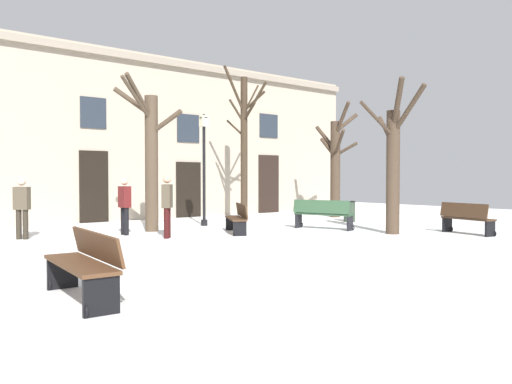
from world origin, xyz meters
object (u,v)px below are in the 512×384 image
at_px(streetlamp, 204,157).
at_px(bench_near_lamp, 237,218).
at_px(tree_near_facade, 244,142).
at_px(bench_near_center_tree, 84,264).
at_px(bench_back_to_back_right, 466,218).
at_px(bench_back_to_back_left, 323,214).
at_px(person_crossing_plaza, 167,203).
at_px(tree_left_of_center, 393,163).
at_px(tree_center, 150,156).
at_px(tree_foreground, 336,162).
at_px(person_by_shop_door, 125,203).
at_px(litter_bin, 349,211).
at_px(person_near_bench, 22,205).

distance_m(streetlamp, bench_near_lamp, 3.12).
xyz_separation_m(tree_near_facade, bench_near_center_tree, (-9.09, -8.42, -2.47)).
relative_size(bench_back_to_back_right, bench_back_to_back_left, 0.84).
xyz_separation_m(bench_near_center_tree, person_crossing_plaza, (4.19, 5.38, 0.45)).
distance_m(tree_left_of_center, bench_back_to_back_left, 2.72).
bearing_deg(tree_center, tree_foreground, 2.22).
height_order(tree_foreground, bench_back_to_back_left, tree_foreground).
bearing_deg(bench_near_center_tree, person_by_shop_door, 155.86).
distance_m(bench_back_to_back_right, bench_near_lamp, 6.52).
bearing_deg(bench_near_lamp, bench_back_to_back_right, 76.08).
bearing_deg(bench_near_center_tree, person_crossing_plaza, 146.07).
relative_size(tree_foreground, person_by_shop_door, 2.85).
bearing_deg(tree_left_of_center, bench_back_to_back_left, 106.05).
bearing_deg(streetlamp, litter_bin, -22.09).
distance_m(tree_near_facade, streetlamp, 2.43).
bearing_deg(bench_back_to_back_left, tree_center, 39.12).
bearing_deg(litter_bin, person_near_bench, 170.29).
distance_m(bench_near_center_tree, bench_near_lamp, 8.27).
xyz_separation_m(tree_center, person_near_bench, (-3.51, 0.35, -1.37)).
distance_m(streetlamp, person_crossing_plaza, 3.79).
xyz_separation_m(tree_foreground, streetlamp, (-6.21, 0.21, 0.05)).
distance_m(tree_foreground, bench_back_to_back_right, 7.09).
height_order(tree_foreground, person_crossing_plaza, tree_foreground).
height_order(bench_near_center_tree, bench_back_to_back_left, bench_back_to_back_left).
bearing_deg(bench_back_to_back_left, tree_left_of_center, 177.42).
distance_m(litter_bin, person_near_bench, 10.89).
bearing_deg(tree_left_of_center, litter_bin, 58.13).
bearing_deg(bench_near_lamp, litter_bin, 122.81).
height_order(bench_near_center_tree, person_by_shop_door, person_by_shop_door).
bearing_deg(person_crossing_plaza, person_by_shop_door, -115.51).
bearing_deg(streetlamp, bench_back_to_back_right, -57.27).
height_order(bench_back_to_back_left, person_crossing_plaza, person_crossing_plaza).
bearing_deg(person_by_shop_door, litter_bin, -100.08).
bearing_deg(tree_center, person_by_shop_door, -158.63).
height_order(bench_back_to_back_left, person_near_bench, person_near_bench).
relative_size(bench_near_lamp, person_near_bench, 1.08).
distance_m(tree_near_facade, person_by_shop_door, 6.07).
xyz_separation_m(tree_center, bench_near_center_tree, (-4.63, -7.17, -1.78)).
xyz_separation_m(streetlamp, bench_near_lamp, (-0.46, -2.48, -1.84)).
relative_size(tree_near_facade, litter_bin, 7.49).
bearing_deg(bench_back_to_back_left, tree_near_facade, -19.11).
xyz_separation_m(litter_bin, person_crossing_plaza, (-7.64, -0.30, 0.55)).
relative_size(tree_left_of_center, litter_bin, 5.74).
bearing_deg(tree_center, person_near_bench, 174.28).
bearing_deg(litter_bin, bench_back_to_back_left, -154.69).
relative_size(tree_near_facade, person_near_bench, 3.50).
bearing_deg(tree_near_facade, tree_foreground, -13.05).
distance_m(tree_left_of_center, bench_near_lamp, 4.72).
bearing_deg(person_by_shop_door, person_near_bench, 70.93).
relative_size(streetlamp, person_by_shop_door, 2.32).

